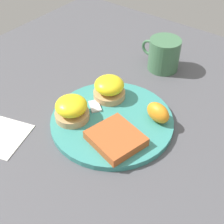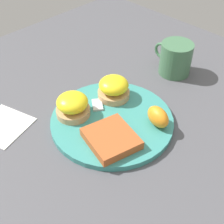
{
  "view_description": "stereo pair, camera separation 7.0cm",
  "coord_description": "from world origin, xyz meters",
  "views": [
    {
      "loc": [
        -0.31,
        0.42,
        0.5
      ],
      "look_at": [
        0.0,
        0.0,
        0.03
      ],
      "focal_mm": 50.0,
      "sensor_mm": 36.0,
      "label": 1
    },
    {
      "loc": [
        -0.37,
        0.37,
        0.5
      ],
      "look_at": [
        0.0,
        0.0,
        0.03
      ],
      "focal_mm": 50.0,
      "sensor_mm": 36.0,
      "label": 2
    }
  ],
  "objects": [
    {
      "name": "ground_plane",
      "position": [
        0.0,
        0.0,
        0.0
      ],
      "size": [
        1.1,
        1.1,
        0.0
      ],
      "primitive_type": "plane",
      "color": "#4C4C51"
    },
    {
      "name": "plate",
      "position": [
        0.0,
        0.0,
        0.01
      ],
      "size": [
        0.28,
        0.28,
        0.01
      ],
      "primitive_type": "cylinder",
      "color": "teal",
      "rests_on": "ground_plane"
    },
    {
      "name": "sandwich_benedict_left",
      "position": [
        0.05,
        -0.06,
        0.04
      ],
      "size": [
        0.08,
        0.08,
        0.05
      ],
      "color": "tan",
      "rests_on": "plate"
    },
    {
      "name": "sandwich_benedict_right",
      "position": [
        0.07,
        0.05,
        0.04
      ],
      "size": [
        0.08,
        0.08,
        0.05
      ],
      "color": "tan",
      "rests_on": "plate"
    },
    {
      "name": "hashbrown_patty",
      "position": [
        -0.05,
        0.05,
        0.02
      ],
      "size": [
        0.12,
        0.12,
        0.02
      ],
      "primitive_type": "cube",
      "rotation": [
        0.0,
        0.0,
        -0.25
      ],
      "color": "#B15327",
      "rests_on": "plate"
    },
    {
      "name": "orange_wedge",
      "position": [
        -0.08,
        -0.06,
        0.04
      ],
      "size": [
        0.07,
        0.05,
        0.04
      ],
      "primitive_type": "ellipsoid",
      "rotation": [
        0.0,
        0.0,
        2.89
      ],
      "color": "orange",
      "rests_on": "plate"
    },
    {
      "name": "fork",
      "position": [
        0.01,
        0.03,
        0.02
      ],
      "size": [
        0.17,
        0.13,
        0.0
      ],
      "color": "silver",
      "rests_on": "plate"
    },
    {
      "name": "cup",
      "position": [
        0.02,
        -0.27,
        0.04
      ],
      "size": [
        0.12,
        0.09,
        0.09
      ],
      "color": "#42704C",
      "rests_on": "ground_plane"
    },
    {
      "name": "napkin",
      "position": [
        0.17,
        0.18,
        0.0
      ],
      "size": [
        0.14,
        0.14,
        0.0
      ],
      "primitive_type": "cube",
      "rotation": [
        0.0,
        0.0,
        0.29
      ],
      "color": "white",
      "rests_on": "ground_plane"
    }
  ]
}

